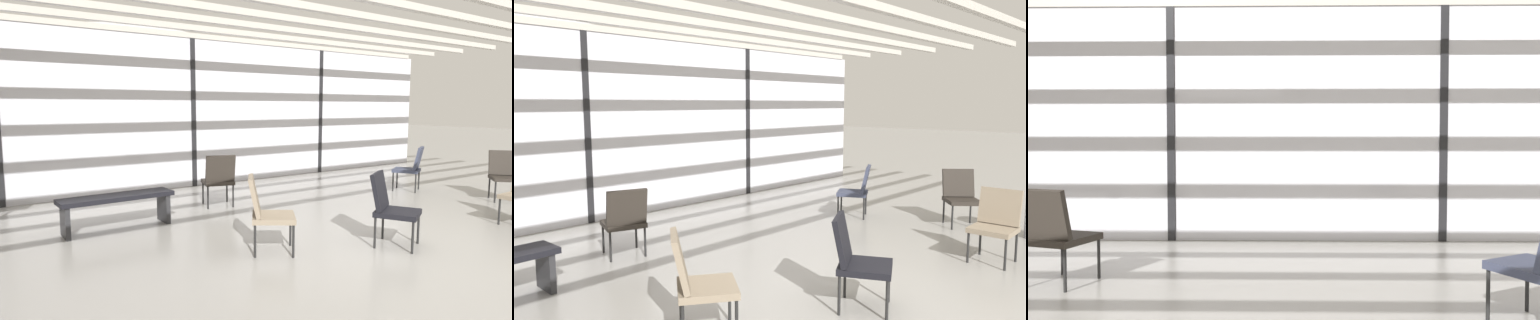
# 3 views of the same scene
# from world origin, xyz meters

# --- Properties ---
(glass_curtain_wall) EXTENTS (14.00, 0.08, 3.01)m
(glass_curtain_wall) POSITION_xyz_m (0.00, 5.20, 1.51)
(glass_curtain_wall) COLOR silver
(glass_curtain_wall) RESTS_ON ground
(window_mullion_1) EXTENTS (0.10, 0.12, 3.01)m
(window_mullion_1) POSITION_xyz_m (0.00, 5.20, 1.51)
(window_mullion_1) COLOR black
(window_mullion_1) RESTS_ON ground
(window_mullion_2) EXTENTS (0.10, 0.12, 3.01)m
(window_mullion_2) POSITION_xyz_m (3.50, 5.20, 1.51)
(window_mullion_2) COLOR black
(window_mullion_2) RESTS_ON ground
(lounge_chair_0) EXTENTS (0.67, 0.69, 0.87)m
(lounge_chair_0) POSITION_xyz_m (0.15, 0.28, 0.49)
(lounge_chair_0) COLOR black
(lounge_chair_0) RESTS_ON ground
(lounge_chair_1) EXTENTS (0.70, 0.69, 0.87)m
(lounge_chair_1) POSITION_xyz_m (-1.21, 0.92, 0.49)
(lounge_chair_1) COLOR #7F705B
(lounge_chair_1) RESTS_ON ground
(lounge_chair_2) EXTENTS (0.61, 0.64, 0.87)m
(lounge_chair_2) POSITION_xyz_m (-0.52, 3.21, 0.49)
(lounge_chair_2) COLOR #28231E
(lounge_chair_2) RESTS_ON ground
(lounge_chair_3) EXTENTS (0.71, 0.71, 0.87)m
(lounge_chair_3) POSITION_xyz_m (3.90, 0.81, 0.49)
(lounge_chair_3) COLOR #28231E
(lounge_chair_3) RESTS_ON ground
(lounge_chair_4) EXTENTS (0.53, 0.49, 0.87)m
(lounge_chair_4) POSITION_xyz_m (2.47, -0.19, 0.49)
(lounge_chair_4) COLOR #7F705B
(lounge_chair_4) RESTS_ON ground
(lounge_chair_5) EXTENTS (0.67, 0.69, 0.87)m
(lounge_chair_5) POSITION_xyz_m (3.27, 2.28, 0.49)
(lounge_chair_5) COLOR #33384C
(lounge_chair_5) RESTS_ON ground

